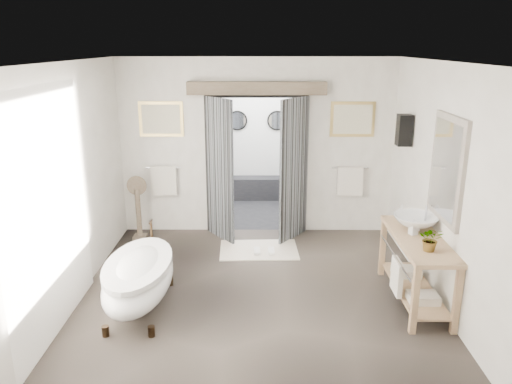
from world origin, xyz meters
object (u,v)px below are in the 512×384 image
vanity (415,264)px  basin (416,223)px  rug (259,250)px  clawfoot_tub (139,277)px

vanity → basin: size_ratio=2.88×
rug → basin: size_ratio=2.16×
clawfoot_tub → rug: clawfoot_tub is taller
vanity → clawfoot_tub: bearing=-176.5°
clawfoot_tub → basin: (3.40, 0.47, 0.53)m
basin → clawfoot_tub: bearing=-168.1°
clawfoot_tub → vanity: vanity is taller
vanity → rug: (-1.91, 1.58, -0.50)m
vanity → basin: basin is taller
clawfoot_tub → basin: size_ratio=3.10×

